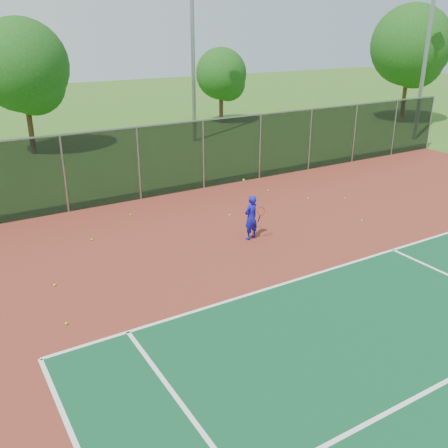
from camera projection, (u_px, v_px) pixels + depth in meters
name	position (u px, v px, depth m)	size (l,w,h in m)	color
ground	(431.00, 310.00, 12.71)	(120.00, 120.00, 0.00)	#305E1A
court_apron	(372.00, 278.00, 14.30)	(30.00, 20.00, 0.02)	maroon
fence_back	(203.00, 154.00, 21.69)	(30.00, 0.06, 3.03)	black
tennis_player	(251.00, 217.00, 16.64)	(0.63, 0.65, 2.12)	#1411A8
practice_ball_0	(345.00, 198.00, 20.79)	(0.07, 0.07, 0.07)	#ABCE17
practice_ball_1	(66.00, 324.00, 12.02)	(0.07, 0.07, 0.07)	#ABCE17
practice_ball_2	(131.00, 215.00, 18.97)	(0.07, 0.07, 0.07)	#ABCE17
practice_ball_3	(55.00, 285.00, 13.81)	(0.07, 0.07, 0.07)	#ABCE17
practice_ball_4	(308.00, 198.00, 20.77)	(0.07, 0.07, 0.07)	#ABCE17
practice_ball_5	(362.00, 221.00, 18.39)	(0.07, 0.07, 0.07)	#ABCE17
practice_ball_6	(92.00, 239.00, 16.78)	(0.07, 0.07, 0.07)	#ABCE17
practice_ball_7	(268.00, 191.00, 21.75)	(0.07, 0.07, 0.07)	#ABCE17
practice_ball_8	(230.00, 215.00, 18.94)	(0.07, 0.07, 0.07)	#ABCE17
floodlight_n	(192.00, 22.00, 28.86)	(0.90, 0.40, 12.38)	gray
floodlight_ne	(431.00, 22.00, 29.30)	(0.90, 0.40, 12.38)	gray
tree_back_left	(25.00, 70.00, 26.61)	(4.95, 4.95, 7.27)	#392314
tree_back_mid	(223.00, 76.00, 36.03)	(3.67, 3.67, 5.39)	#392314
tree_back_right	(412.00, 49.00, 35.57)	(5.67, 5.67, 8.32)	#392314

